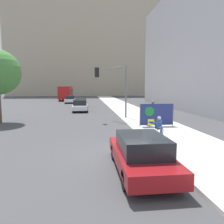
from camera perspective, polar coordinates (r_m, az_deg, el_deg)
ground_plane at (r=10.03m, az=3.49°, el=-11.49°), size 160.00×160.00×0.00m
sidewalk_curb at (r=25.15m, az=5.77°, el=-0.37°), size 4.25×90.00×0.13m
building_backdrop_far at (r=81.25m, az=-7.02°, el=17.88°), size 52.00×12.00×38.04m
building_backdrop_right at (r=33.43m, az=24.95°, el=15.14°), size 10.00×32.00×16.81m
seated_protester at (r=13.41m, az=12.23°, el=-3.55°), size 0.92×0.77×1.22m
jogger_on_sidewalk at (r=16.90m, az=9.54°, el=-0.71°), size 0.34×0.34×1.68m
pedestrian_behind at (r=18.25m, az=10.58°, el=0.09°), size 0.34×0.34×1.83m
protest_banner at (r=16.77m, az=11.54°, el=-0.64°), size 2.63×0.06×1.71m
traffic_light_pole at (r=20.46m, az=0.71°, el=7.78°), size 3.13×2.90×4.96m
parked_car_curbside at (r=8.18m, az=7.61°, el=-10.62°), size 1.82×4.57×1.39m
car_on_road_nearest at (r=27.99m, az=-8.33°, el=1.68°), size 1.83×4.48×1.47m
car_on_road_midblock at (r=33.90m, az=-8.11°, el=2.46°), size 1.90×4.30×1.35m
car_on_road_distant at (r=42.37m, az=-10.88°, el=3.26°), size 1.85×4.23×1.40m
city_bus_on_road at (r=52.21m, az=-11.92°, el=5.07°), size 2.50×10.94×3.15m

